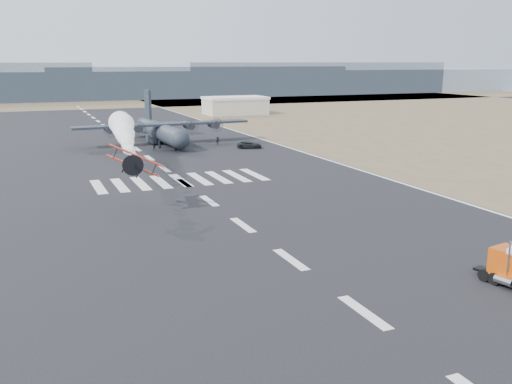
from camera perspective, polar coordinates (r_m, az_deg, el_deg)
ground at (r=42.16m, az=10.78°, el=-11.73°), size 500.00×500.00×0.00m
scrub_far at (r=263.27m, az=-17.91°, el=8.51°), size 500.00×80.00×0.00m
runway_markings at (r=95.89m, az=-9.12°, el=2.29°), size 60.00×260.00×0.01m
ridge_seg_d at (r=292.81m, az=-18.51°, el=10.13°), size 150.00×50.00×13.00m
ridge_seg_e at (r=304.52m, az=-6.04°, el=10.98°), size 150.00×50.00×15.00m
ridge_seg_f at (r=328.91m, az=5.09°, el=11.31°), size 150.00×50.00×17.00m
ridge_seg_g at (r=363.52m, az=14.38°, el=10.80°), size 150.00×50.00×13.00m
hangar_right at (r=194.47m, az=-2.09°, el=8.66°), size 20.50×12.50×5.90m
aerobatic_biplane at (r=68.33m, az=-12.04°, el=2.94°), size 6.29×6.14×4.14m
smoke_trail at (r=101.69m, az=-13.18°, el=6.26°), size 7.48×41.42×4.25m
transport_aircraft at (r=126.63m, az=-9.51°, el=6.13°), size 38.24×31.50×11.05m
support_vehicle at (r=117.64m, az=-0.68°, el=4.75°), size 5.64×3.96×1.43m
crew_a at (r=118.15m, az=-7.97°, el=4.73°), size 0.65×0.73×1.69m
crew_b at (r=117.45m, az=-7.43°, el=4.72°), size 0.95×1.00×1.77m
crew_c at (r=122.17m, az=-3.85°, el=5.13°), size 1.33×1.04×1.86m
crew_d at (r=118.03m, az=-7.40°, el=4.75°), size 1.09×1.08×1.73m
crew_e at (r=119.07m, az=-9.63°, el=4.71°), size 0.82×0.55×1.59m
crew_f at (r=119.72m, az=-12.65°, el=4.65°), size 1.16×1.65×1.71m
crew_g at (r=124.18m, az=-8.91°, el=5.07°), size 0.72×0.75×1.60m
crew_h at (r=116.52m, az=-10.14°, el=4.51°), size 0.90×0.79×1.59m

